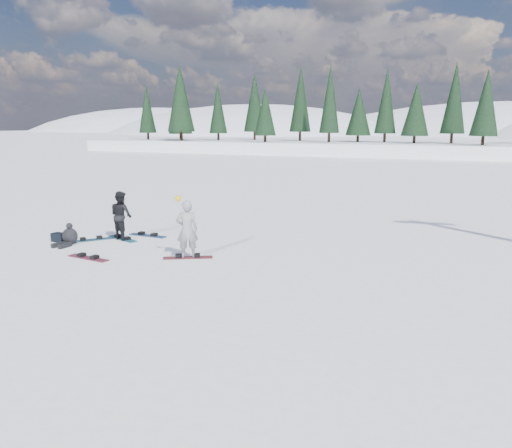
{
  "coord_description": "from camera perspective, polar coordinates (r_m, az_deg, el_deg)",
  "views": [
    {
      "loc": [
        7.62,
        -12.24,
        4.05
      ],
      "look_at": [
        2.04,
        1.17,
        1.1
      ],
      "focal_mm": 35.0,
      "sensor_mm": 36.0,
      "label": 1
    }
  ],
  "objects": [
    {
      "name": "ground",
      "position": [
        14.98,
        -8.99,
        -4.35
      ],
      "size": [
        420.0,
        420.0,
        0.0
      ],
      "primitive_type": "plane",
      "color": "white",
      "rests_on": "ground"
    },
    {
      "name": "snowboard_man",
      "position": [
        18.31,
        -15.02,
        -1.64
      ],
      "size": [
        1.5,
        0.8,
        0.03
      ],
      "primitive_type": "cube",
      "rotation": [
        0.0,
        0.0,
        -0.37
      ],
      "color": "teal",
      "rests_on": "ground"
    },
    {
      "name": "snowboard_woman",
      "position": [
        15.38,
        -7.79,
        -3.83
      ],
      "size": [
        1.46,
        0.95,
        0.03
      ],
      "primitive_type": "cube",
      "rotation": [
        0.0,
        0.0,
        0.49
      ],
      "color": "maroon",
      "rests_on": "ground"
    },
    {
      "name": "alpine_backdrop",
      "position": [
        203.14,
        17.14,
        5.89
      ],
      "size": [
        412.5,
        227.0,
        53.2
      ],
      "color": "white",
      "rests_on": "ground"
    },
    {
      "name": "snowboarder_man",
      "position": [
        18.15,
        -15.15,
        0.96
      ],
      "size": [
        1.0,
        0.88,
        1.72
      ],
      "primitive_type": "imported",
      "rotation": [
        0.0,
        0.0,
        2.83
      ],
      "color": "black",
      "rests_on": "ground"
    },
    {
      "name": "seated_rider",
      "position": [
        17.96,
        -20.59,
        -1.35
      ],
      "size": [
        0.6,
        0.93,
        0.75
      ],
      "rotation": [
        0.0,
        0.0,
        -0.16
      ],
      "color": "black",
      "rests_on": "ground"
    },
    {
      "name": "snowboarder_woman",
      "position": [
        15.18,
        -7.89,
        -0.59
      ],
      "size": [
        0.78,
        0.71,
        1.93
      ],
      "rotation": [
        0.0,
        0.0,
        3.7
      ],
      "color": "gray",
      "rests_on": "ground"
    },
    {
      "name": "snowboard_loose_b",
      "position": [
        16.04,
        -18.63,
        -3.71
      ],
      "size": [
        1.52,
        0.45,
        0.03
      ],
      "primitive_type": "cube",
      "rotation": [
        0.0,
        0.0,
        -0.12
      ],
      "color": "maroon",
      "rests_on": "ground"
    },
    {
      "name": "gear_bag",
      "position": [
        18.64,
        -21.62,
        -1.42
      ],
      "size": [
        0.46,
        0.31,
        0.3
      ],
      "primitive_type": "cube",
      "rotation": [
        0.0,
        0.0,
        0.03
      ],
      "color": "black",
      "rests_on": "ground"
    },
    {
      "name": "snowboard_loose_a",
      "position": [
        18.44,
        -18.31,
        -1.75
      ],
      "size": [
        1.2,
        1.31,
        0.03
      ],
      "primitive_type": "cube",
      "rotation": [
        0.0,
        0.0,
        0.85
      ],
      "color": "#175A7F",
      "rests_on": "ground"
    },
    {
      "name": "snowboard_loose_c",
      "position": [
        18.62,
        -12.27,
        -1.3
      ],
      "size": [
        1.51,
        0.33,
        0.03
      ],
      "primitive_type": "cube",
      "rotation": [
        0.0,
        0.0,
        -0.04
      ],
      "color": "navy",
      "rests_on": "ground"
    }
  ]
}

